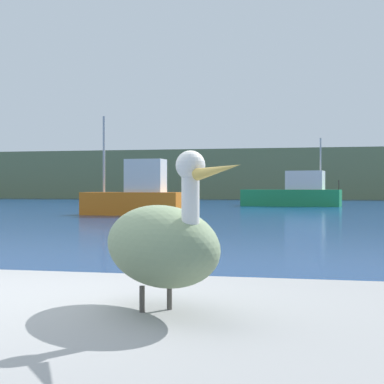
# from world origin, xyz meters

# --- Properties ---
(hillside_backdrop) EXTENTS (140.00, 13.82, 6.05)m
(hillside_backdrop) POSITION_xyz_m (0.00, 73.67, 3.02)
(hillside_backdrop) COLOR #6B7A51
(hillside_backdrop) RESTS_ON ground
(pier_dock) EXTENTS (3.72, 2.81, 0.67)m
(pier_dock) POSITION_xyz_m (1.20, -0.33, 0.33)
(pier_dock) COLOR gray
(pier_dock) RESTS_ON ground
(pelican) EXTENTS (1.08, 1.23, 0.88)m
(pelican) POSITION_xyz_m (1.21, -0.34, 1.05)
(pelican) COLOR gray
(pelican) RESTS_ON pier_dock
(fishing_boat_orange) EXTENTS (5.05, 1.78, 4.99)m
(fishing_boat_orange) POSITION_xyz_m (-6.90, 24.99, 0.97)
(fishing_boat_orange) COLOR orange
(fishing_boat_orange) RESTS_ON ground
(fishing_boat_green) EXTENTS (7.45, 3.23, 5.05)m
(fishing_boat_green) POSITION_xyz_m (0.30, 41.63, 0.97)
(fishing_boat_green) COLOR #1E8C4C
(fishing_boat_green) RESTS_ON ground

